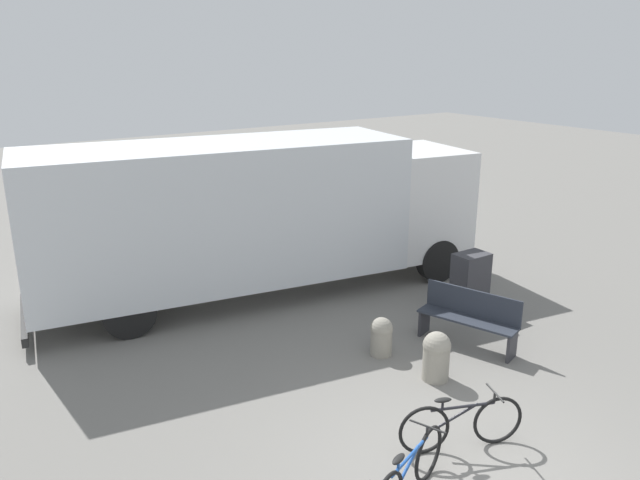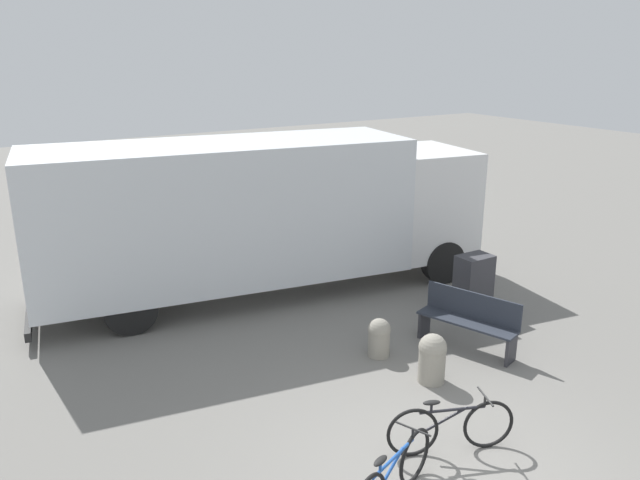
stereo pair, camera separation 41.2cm
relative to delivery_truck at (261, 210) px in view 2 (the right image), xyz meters
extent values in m
cube|color=silver|center=(-0.72, 0.12, 0.06)|extent=(7.33, 3.31, 2.62)
cube|color=silver|center=(3.61, -0.58, -0.14)|extent=(2.03, 2.37, 2.23)
cube|color=black|center=(-4.26, 0.69, -1.46)|extent=(0.43, 2.09, 0.16)
cylinder|color=black|center=(3.76, 0.35, -1.25)|extent=(0.95, 0.42, 0.91)
cylinder|color=black|center=(3.46, -1.52, -1.25)|extent=(0.95, 0.42, 0.91)
cylinder|color=black|center=(-2.49, 1.36, -1.25)|extent=(0.95, 0.42, 0.91)
cylinder|color=black|center=(-2.79, -0.51, -1.25)|extent=(0.95, 0.42, 0.91)
cube|color=#282D38|center=(1.70, -4.00, -1.23)|extent=(0.90, 1.70, 0.04)
cube|color=#282D38|center=(1.88, -3.94, -1.01)|extent=(0.56, 1.59, 0.48)
cube|color=#2D2D33|center=(1.95, -4.74, -1.48)|extent=(0.34, 0.15, 0.46)
cube|color=#2D2D33|center=(1.46, -3.26, -1.48)|extent=(0.34, 0.15, 0.46)
torus|color=black|center=(-1.14, -6.09, -1.38)|extent=(0.63, 0.28, 0.66)
cylinder|color=#1E4C9E|center=(-1.60, -6.26, -1.12)|extent=(0.78, 0.33, 0.04)
cylinder|color=#1E4C9E|center=(-1.67, -6.29, -1.24)|extent=(0.53, 0.23, 0.31)
cylinder|color=#1E4C9E|center=(-1.85, -6.36, -1.07)|extent=(0.03, 0.03, 0.11)
ellipsoid|color=black|center=(-1.85, -6.36, -1.00)|extent=(0.24, 0.16, 0.05)
cylinder|color=black|center=(-1.21, -6.11, -1.05)|extent=(0.03, 0.03, 0.14)
cylinder|color=black|center=(-1.21, -6.11, -0.99)|extent=(0.18, 0.42, 0.02)
torus|color=black|center=(-0.87, -5.72, -1.38)|extent=(0.62, 0.28, 0.66)
torus|color=black|center=(0.03, -6.08, -1.38)|extent=(0.62, 0.28, 0.66)
cylinder|color=black|center=(-0.42, -5.90, -1.12)|extent=(0.78, 0.34, 0.04)
cylinder|color=black|center=(-0.49, -5.88, -1.24)|extent=(0.53, 0.24, 0.31)
cylinder|color=black|center=(-0.67, -5.81, -1.07)|extent=(0.03, 0.03, 0.11)
ellipsoid|color=black|center=(-0.67, -5.81, -1.00)|extent=(0.24, 0.16, 0.05)
cylinder|color=black|center=(-0.03, -6.06, -1.05)|extent=(0.03, 0.03, 0.14)
cylinder|color=black|center=(-0.03, -6.06, -0.99)|extent=(0.18, 0.42, 0.02)
cylinder|color=gray|center=(0.52, -4.50, -1.43)|extent=(0.40, 0.40, 0.55)
sphere|color=gray|center=(0.52, -4.50, -1.16)|extent=(0.42, 0.42, 0.42)
cylinder|color=gray|center=(0.35, -3.44, -1.48)|extent=(0.35, 0.35, 0.45)
sphere|color=gray|center=(0.35, -3.44, -1.26)|extent=(0.37, 0.37, 0.37)
cube|color=#38383D|center=(2.91, -2.94, -1.16)|extent=(0.64, 0.45, 1.10)
camera|label=1|loc=(-5.58, -10.41, 3.07)|focal=35.00mm
camera|label=2|loc=(-5.24, -10.64, 3.07)|focal=35.00mm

